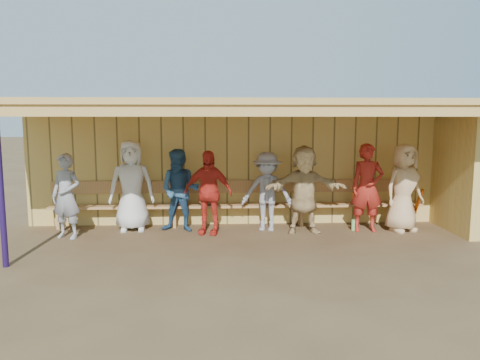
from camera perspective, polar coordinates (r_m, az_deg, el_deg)
The scene contains 12 objects.
ground at distance 8.63m, azimuth 0.12°, elevation -7.24°, with size 90.00×90.00×0.00m, color brown.
player_a at distance 9.14m, azimuth -20.42°, elevation -1.86°, with size 0.57×0.38×1.57m, color #92949A.
player_b at distance 9.39m, azimuth -13.08°, elevation -0.67°, with size 0.87×0.57×1.78m, color white.
player_c at distance 9.17m, azimuth -7.33°, elevation -1.27°, with size 0.78×0.61×1.61m, color #2D547C.
player_d at distance 8.90m, azimuth -3.92°, elevation -1.52°, with size 0.94×0.39×1.60m, color red.
player_e at distance 9.17m, azimuth 3.31°, elevation -1.41°, with size 1.00×0.58×1.55m, color #939199.
player_f at distance 9.04m, azimuth 7.83°, elevation -1.14°, with size 1.57×0.50×1.69m, color tan.
player_g at distance 9.42m, azimuth 15.24°, elevation -0.91°, with size 0.63×0.41×1.72m, color #A9251B.
player_h at distance 9.62m, azimuth 19.32°, elevation -0.90°, with size 0.84×0.55×1.72m, color #D8AE7A.
dugout_structure at distance 9.07m, azimuth 2.35°, elevation 4.34°, with size 8.80×3.20×2.50m.
bench at distance 9.61m, azimuth -0.23°, elevation -2.48°, with size 7.60×0.34×0.93m.
dugout_equipment at distance 9.49m, azimuth -5.35°, elevation -2.87°, with size 7.41×0.62×0.80m.
Camera 1 is at (-0.44, -8.33, 2.23)m, focal length 35.00 mm.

